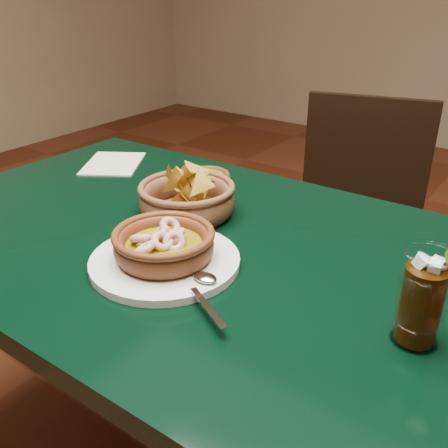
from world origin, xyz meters
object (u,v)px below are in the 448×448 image
Objects in this scene: shrimp_plate at (164,249)px; chip_basket at (187,198)px; dining_chair at (353,231)px; cola_drink at (422,299)px; dining_table at (176,271)px.

chip_basket is (-0.10, 0.19, 0.01)m from shrimp_plate.
chip_basket is at bearing -103.53° from dining_chair.
cola_drink reaches higher than dining_chair.
dining_chair is at bearing 76.47° from chip_basket.
dining_table is 0.19m from shrimp_plate.
dining_chair is 3.73× the size of chip_basket.
cola_drink reaches higher than chip_basket.
chip_basket is (-0.15, -0.63, 0.30)m from dining_chair.
shrimp_plate is 1.44× the size of chip_basket.
dining_chair is 0.87m from shrimp_plate.
cola_drink is at bearing -7.95° from dining_table.
cola_drink is at bearing -15.18° from chip_basket.
shrimp_plate is (0.08, -0.12, 0.13)m from dining_table.
chip_basket is 0.55m from cola_drink.
dining_table is at bearing -71.73° from chip_basket.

